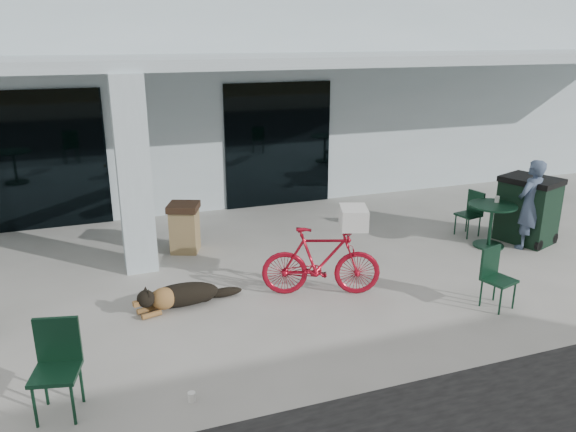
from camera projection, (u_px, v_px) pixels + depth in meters
name	position (u px, v px, depth m)	size (l,w,h in m)	color
ground	(272.00, 316.00, 7.68)	(80.00, 80.00, 0.00)	#ACA9A2
building	(169.00, 91.00, 14.59)	(22.00, 7.00, 4.50)	silver
storefront_glass_left	(30.00, 162.00, 10.69)	(2.80, 0.06, 2.70)	black
storefront_glass_right	(278.00, 145.00, 12.29)	(2.40, 0.06, 2.70)	black
column	(134.00, 176.00, 8.77)	(0.50, 0.50, 3.12)	silver
overhang	(207.00, 61.00, 9.90)	(22.00, 2.80, 0.18)	silver
bicycle	(321.00, 261.00, 8.16)	(0.49, 1.73, 1.04)	#A60D20
laundry_basket	(354.00, 218.00, 7.96)	(0.50, 0.37, 0.30)	white
dog	(183.00, 293.00, 7.90)	(1.16, 0.39, 0.39)	black
cup_near_dog	(192.00, 397.00, 5.88)	(0.08, 0.08, 0.10)	white
cafe_chair_near	(56.00, 372.00, 5.54)	(0.44, 0.49, 0.99)	#133623
cafe_table_far	(491.00, 225.00, 10.07)	(0.84, 0.84, 0.79)	#133623
cafe_chair_far_a	(499.00, 279.00, 7.78)	(0.39, 0.42, 0.86)	#133623
cafe_chair_far_b	(468.00, 214.00, 10.60)	(0.38, 0.42, 0.85)	#133623
person	(530.00, 205.00, 9.89)	(0.59, 0.39, 1.61)	#3E4E69
cup_on_table	(497.00, 199.00, 10.06)	(0.08, 0.08, 0.11)	white
trash_receptacle	(185.00, 228.00, 9.83)	(0.51, 0.51, 0.87)	olive
wheeled_bin	(528.00, 210.00, 10.28)	(0.75, 0.95, 1.21)	black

